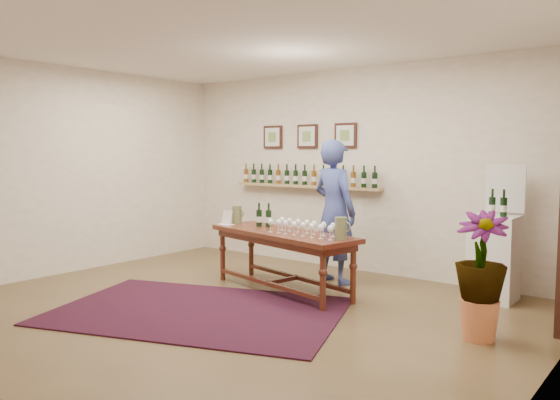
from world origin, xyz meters
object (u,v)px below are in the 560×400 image
Objects in this scene: person at (335,212)px; tasting_table at (282,240)px; display_pedestal at (494,258)px; potted_plant at (480,276)px.

tasting_table is at bearing 85.19° from person.
person is (-1.85, -0.38, 0.43)m from display_pedestal.
tasting_table is 1.17× the size of person.
potted_plant reaches higher than display_pedestal.
potted_plant reaches higher than tasting_table.
display_pedestal is (2.10, 1.13, -0.13)m from tasting_table.
display_pedestal is 0.97× the size of potted_plant.
person is at bearing 83.62° from tasting_table.
person is at bearing -168.30° from display_pedestal.
potted_plant is 2.41m from person.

